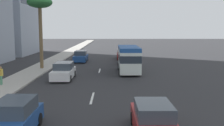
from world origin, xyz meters
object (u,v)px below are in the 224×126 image
(car_lead, at_px, (14,119))
(car_fourth, at_px, (153,119))
(car_sixth, at_px, (126,59))
(palm_tree, at_px, (40,6))
(minibus_second, at_px, (129,58))
(car_seventh, at_px, (64,71))
(car_fifth, at_px, (81,56))
(car_third, at_px, (123,55))
(pedestrian_mid_block, at_px, (1,75))

(car_lead, relative_size, car_fourth, 0.98)
(car_sixth, bearing_deg, palm_tree, 113.95)
(minibus_second, distance_m, car_seventh, 7.89)
(minibus_second, height_order, car_fifth, minibus_second)
(minibus_second, height_order, car_seventh, minibus_second)
(car_fourth, xyz_separation_m, palm_tree, (20.20, 10.50, 6.97))
(car_seventh, distance_m, palm_tree, 10.19)
(car_third, relative_size, palm_tree, 0.48)
(car_third, bearing_deg, car_sixth, -178.00)
(palm_tree, bearing_deg, car_lead, -168.70)
(car_lead, bearing_deg, minibus_second, 159.80)
(car_fifth, distance_m, pedestrian_mid_block, 18.00)
(car_fifth, height_order, pedestrian_mid_block, pedestrian_mid_block)
(car_fourth, relative_size, car_sixth, 0.88)
(car_fifth, bearing_deg, car_sixth, 67.23)
(car_fourth, height_order, palm_tree, palm_tree)
(car_sixth, relative_size, pedestrian_mid_block, 2.98)
(pedestrian_mid_block, bearing_deg, car_lead, 134.71)
(car_sixth, xyz_separation_m, palm_tree, (-4.76, 10.72, 6.97))
(car_third, distance_m, car_seventh, 18.42)
(car_third, distance_m, palm_tree, 16.56)
(car_fifth, distance_m, car_seventh, 14.00)
(car_third, xyz_separation_m, pedestrian_mid_block, (-20.48, 11.47, 0.24))
(pedestrian_mid_block, bearing_deg, car_fifth, -86.70)
(minibus_second, xyz_separation_m, car_third, (13.13, 0.07, -0.85))
(car_lead, relative_size, car_third, 0.98)
(pedestrian_mid_block, bearing_deg, car_sixth, -109.76)
(pedestrian_mid_block, bearing_deg, car_fourth, 156.69)
(car_lead, height_order, car_sixth, car_lead)
(car_third, xyz_separation_m, car_fifth, (-3.17, 6.56, 0.01))
(minibus_second, xyz_separation_m, car_seventh, (-4.04, 6.72, -0.84))
(car_lead, height_order, car_fourth, car_lead)
(car_lead, bearing_deg, car_third, 168.16)
(minibus_second, height_order, car_sixth, minibus_second)
(car_fifth, relative_size, car_sixth, 1.00)
(car_lead, xyz_separation_m, pedestrian_mid_block, (10.43, 4.99, 0.24))
(car_fifth, bearing_deg, car_third, 115.80)
(car_third, relative_size, car_seventh, 0.92)
(minibus_second, distance_m, palm_tree, 12.42)
(car_sixth, height_order, palm_tree, palm_tree)
(car_sixth, bearing_deg, pedestrian_mid_block, 141.10)
(car_fourth, relative_size, palm_tree, 0.48)
(car_fifth, xyz_separation_m, car_seventh, (-14.00, 0.10, -0.00))
(pedestrian_mid_block, height_order, palm_tree, palm_tree)
(palm_tree, bearing_deg, minibus_second, -102.58)
(car_third, relative_size, car_sixth, 0.88)
(car_lead, xyz_separation_m, car_third, (30.92, -6.48, 0.01))
(car_fourth, bearing_deg, palm_tree, 27.46)
(minibus_second, distance_m, car_fourth, 17.86)
(car_sixth, bearing_deg, car_fourth, 179.50)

